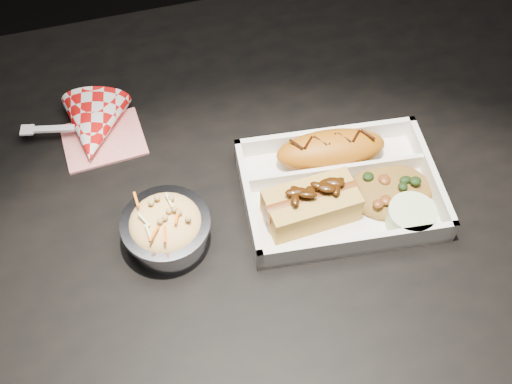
% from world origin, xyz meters
% --- Properties ---
extents(dining_table, '(1.20, 0.80, 0.75)m').
position_xyz_m(dining_table, '(0.00, 0.00, 0.66)').
color(dining_table, black).
rests_on(dining_table, ground).
extents(food_tray, '(0.27, 0.21, 0.04)m').
position_xyz_m(food_tray, '(0.13, -0.04, 0.76)').
color(food_tray, silver).
rests_on(food_tray, dining_table).
extents(fried_pastry, '(0.15, 0.07, 0.05)m').
position_xyz_m(fried_pastry, '(0.14, 0.01, 0.78)').
color(fried_pastry, '#B56412').
rests_on(fried_pastry, food_tray).
extents(hotdog, '(0.12, 0.06, 0.06)m').
position_xyz_m(hotdog, '(0.08, -0.07, 0.78)').
color(hotdog, gold).
rests_on(hotdog, food_tray).
extents(fried_rice_mound, '(0.12, 0.10, 0.03)m').
position_xyz_m(fried_rice_mound, '(0.19, -0.06, 0.77)').
color(fried_rice_mound, olive).
rests_on(fried_rice_mound, food_tray).
extents(cupcake_liner, '(0.06, 0.06, 0.03)m').
position_xyz_m(cupcake_liner, '(0.20, -0.11, 0.77)').
color(cupcake_liner, beige).
rests_on(cupcake_liner, food_tray).
extents(foil_coleslaw_cup, '(0.11, 0.11, 0.07)m').
position_xyz_m(foil_coleslaw_cup, '(-0.10, -0.05, 0.78)').
color(foil_coleslaw_cup, silver).
rests_on(foil_coleslaw_cup, dining_table).
extents(napkin_fork, '(0.17, 0.13, 0.10)m').
position_xyz_m(napkin_fork, '(-0.16, 0.15, 0.77)').
color(napkin_fork, red).
rests_on(napkin_fork, dining_table).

